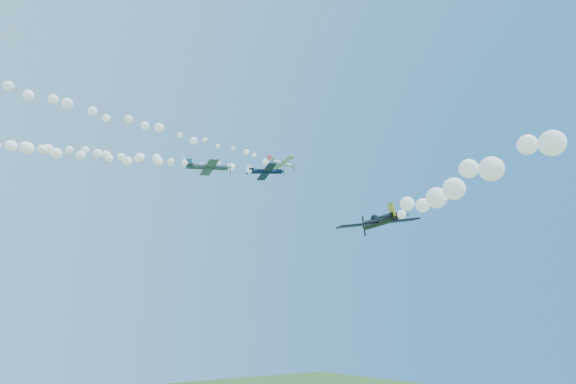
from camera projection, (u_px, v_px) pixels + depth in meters
plane_white at (281, 163)px, 91.15m from camera, size 6.58×6.72×1.99m
smoke_trail_white at (50, 98)px, 64.04m from camera, size 78.56×9.34×2.80m
plane_navy at (266, 171)px, 89.60m from camera, size 7.58×8.00×2.15m
smoke_trail_navy at (2, 145)px, 75.49m from camera, size 78.44×27.03×2.97m
plane_grey at (209, 167)px, 76.45m from camera, size 7.42×7.87×1.99m
plane_black at (378, 222)px, 45.51m from camera, size 7.86×7.48×2.10m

